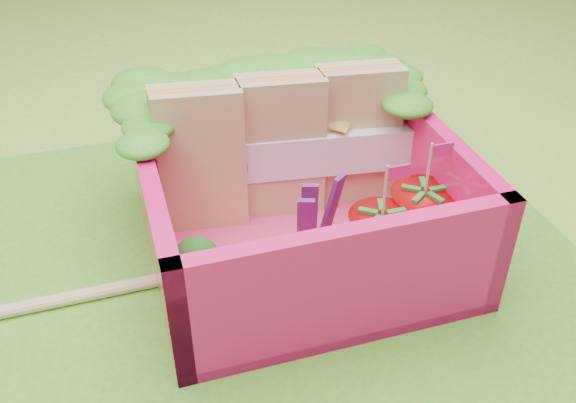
% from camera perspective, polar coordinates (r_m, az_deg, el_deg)
% --- Properties ---
extents(ground, '(14.00, 14.00, 0.00)m').
position_cam_1_polar(ground, '(2.89, -0.23, -5.68)').
color(ground, '#85B733').
rests_on(ground, ground).
extents(placemat, '(2.60, 2.60, 0.03)m').
position_cam_1_polar(placemat, '(2.88, -0.23, -5.46)').
color(placemat, '#4FAC27').
rests_on(placemat, ground).
extents(bento_floor, '(1.30, 1.30, 0.05)m').
position_cam_1_polar(bento_floor, '(2.94, 0.75, -3.45)').
color(bento_floor, '#F33E79').
rests_on(bento_floor, placemat).
extents(bento_box, '(1.30, 1.30, 0.55)m').
position_cam_1_polar(bento_box, '(2.79, 0.79, 0.56)').
color(bento_box, '#FA156E').
rests_on(bento_box, placemat).
extents(lettuce_ruffle, '(1.43, 0.83, 0.11)m').
position_cam_1_polar(lettuce_ruffle, '(3.04, -2.07, 10.86)').
color(lettuce_ruffle, '#238919').
rests_on(lettuce_ruffle, bento_box).
extents(sandwich_stack, '(1.23, 0.33, 0.67)m').
position_cam_1_polar(sandwich_stack, '(2.93, -0.57, 4.85)').
color(sandwich_stack, tan).
rests_on(sandwich_stack, bento_floor).
extents(broccoli, '(0.33, 0.33, 0.26)m').
position_cam_1_polar(broccoli, '(2.46, -8.35, -6.50)').
color(broccoli, '#578D44').
rests_on(broccoli, bento_floor).
extents(carrot_sticks, '(0.14, 0.11, 0.28)m').
position_cam_1_polar(carrot_sticks, '(2.53, -3.42, -6.55)').
color(carrot_sticks, orange).
rests_on(carrot_sticks, bento_floor).
extents(purple_wedges, '(0.22, 0.16, 0.38)m').
position_cam_1_polar(purple_wedges, '(2.71, 2.44, -1.55)').
color(purple_wedges, '#4A1957').
rests_on(purple_wedges, bento_floor).
extents(strawberry_left, '(0.28, 0.28, 0.52)m').
position_cam_1_polar(strawberry_left, '(2.68, 8.15, -3.58)').
color(strawberry_left, '#BC0B0E').
rests_on(strawberry_left, bento_floor).
extents(strawberry_right, '(0.29, 0.29, 0.53)m').
position_cam_1_polar(strawberry_right, '(2.83, 11.74, -1.59)').
color(strawberry_right, '#BC0B0E').
rests_on(strawberry_right, bento_floor).
extents(snap_peas, '(0.31, 0.48, 0.05)m').
position_cam_1_polar(snap_peas, '(2.94, 11.18, -2.94)').
color(snap_peas, green).
rests_on(snap_peas, bento_floor).
extents(chopsticks, '(2.18, 0.08, 0.05)m').
position_cam_1_polar(chopsticks, '(2.80, -18.89, -8.13)').
color(chopsticks, '#E7CF7E').
rests_on(chopsticks, placemat).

